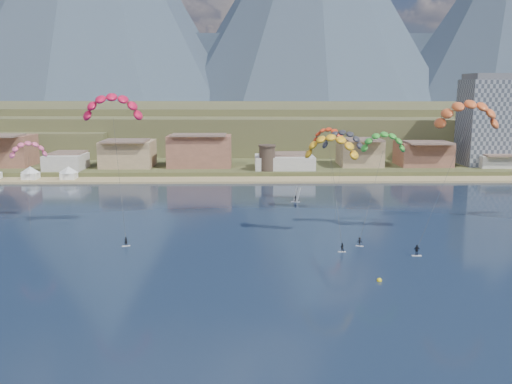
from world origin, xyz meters
The scene contains 18 objects.
ground centered at (0.00, 0.00, 0.00)m, with size 2400.00×2400.00×0.00m, color black.
beach centered at (0.00, 106.00, 0.25)m, with size 2200.00×12.00×0.90m.
land centered at (0.00, 560.00, 0.00)m, with size 2200.00×900.00×4.00m.
foothills centered at (22.39, 232.47, 9.08)m, with size 940.00×210.00×18.00m.
mountain_ridge centered at (-14.60, 823.65, 150.31)m, with size 2060.00×480.00×400.00m.
town centered at (-40.00, 122.00, 8.00)m, with size 400.00×24.00×12.00m.
apartment_tower centered at (85.00, 128.00, 17.82)m, with size 20.00×16.00×32.00m.
watchtower centered at (5.00, 114.00, 6.37)m, with size 5.82×5.82×8.60m.
beach_tents centered at (-76.25, 106.00, 3.71)m, with size 43.40×6.40×5.00m.
kitesurfer_red centered at (-28.04, 42.23, 26.03)m, with size 12.61×14.92×29.45m.
kitesurfer_yellow centered at (14.52, 37.32, 18.50)m, with size 11.54×14.43×21.87m.
kitesurfer_orange centered at (40.01, 36.50, 24.74)m, with size 19.38×15.82×29.86m.
kitesurfer_green centered at (25.72, 42.49, 18.67)m, with size 12.11×14.77×22.69m.
distant_kite_pink centered at (-48.66, 51.24, 16.50)m, with size 8.51×7.15×19.16m.
distant_kite_dark centered at (20.43, 59.51, 17.93)m, with size 10.54×7.29×20.98m.
distant_kite_orange centered at (18.98, 70.96, 17.89)m, with size 9.29×7.60×20.67m.
windsurfer centered at (10.97, 71.67, 1.25)m, with size 2.30×2.54×3.95m.
buoy centered at (18.35, 11.40, 0.13)m, with size 0.77×0.77×0.77m.
Camera 1 is at (-1.63, -68.62, 28.63)m, focal length 39.06 mm.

